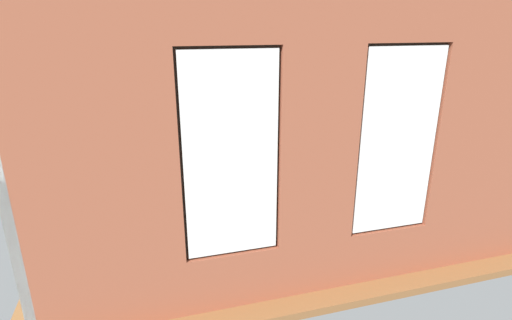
{
  "coord_description": "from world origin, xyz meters",
  "views": [
    {
      "loc": [
        1.81,
        6.18,
        3.09
      ],
      "look_at": [
        0.12,
        0.4,
        1.03
      ],
      "focal_mm": 28.0,
      "sensor_mm": 36.0,
      "label": 1
    }
  ],
  "objects_px": {
    "papasan_chair": "(218,160)",
    "potted_plant_corner_far_left": "(456,207)",
    "candle_jar": "(220,181)",
    "remote_gray": "(253,179)",
    "tv_flatscreen": "(80,186)",
    "potted_plant_foreground_right": "(111,155)",
    "couch_by_window": "(282,240)",
    "couch_left": "(390,184)",
    "media_console": "(86,223)",
    "cup_ceramic": "(207,188)",
    "potted_plant_by_left_couch": "(335,163)",
    "table_plant_small": "(240,181)",
    "potted_plant_beside_window_right": "(192,240)",
    "potted_plant_mid_room_small": "(292,163)",
    "potted_plant_near_tv": "(120,237)",
    "potted_plant_between_couches": "(372,210)",
    "coffee_table": "(232,187)",
    "potted_plant_corner_near_left": "(342,129)"
  },
  "relations": [
    {
      "from": "remote_gray",
      "to": "potted_plant_between_couches",
      "type": "height_order",
      "value": "potted_plant_between_couches"
    },
    {
      "from": "papasan_chair",
      "to": "potted_plant_corner_far_left",
      "type": "height_order",
      "value": "potted_plant_corner_far_left"
    },
    {
      "from": "couch_left",
      "to": "potted_plant_between_couches",
      "type": "height_order",
      "value": "potted_plant_between_couches"
    },
    {
      "from": "cup_ceramic",
      "to": "potted_plant_corner_far_left",
      "type": "relative_size",
      "value": 0.13
    },
    {
      "from": "potted_plant_mid_room_small",
      "to": "papasan_chair",
      "type": "bearing_deg",
      "value": -21.05
    },
    {
      "from": "candle_jar",
      "to": "tv_flatscreen",
      "type": "distance_m",
      "value": 2.26
    },
    {
      "from": "potted_plant_corner_far_left",
      "to": "table_plant_small",
      "type": "bearing_deg",
      "value": -32.12
    },
    {
      "from": "cup_ceramic",
      "to": "tv_flatscreen",
      "type": "bearing_deg",
      "value": 10.7
    },
    {
      "from": "potted_plant_corner_near_left",
      "to": "media_console",
      "type": "bearing_deg",
      "value": 22.29
    },
    {
      "from": "papasan_chair",
      "to": "tv_flatscreen",
      "type": "bearing_deg",
      "value": 39.11
    },
    {
      "from": "tv_flatscreen",
      "to": "papasan_chair",
      "type": "distance_m",
      "value": 3.08
    },
    {
      "from": "remote_gray",
      "to": "candle_jar",
      "type": "bearing_deg",
      "value": 176.89
    },
    {
      "from": "potted_plant_corner_far_left",
      "to": "potted_plant_beside_window_right",
      "type": "bearing_deg",
      "value": 0.0
    },
    {
      "from": "potted_plant_near_tv",
      "to": "coffee_table",
      "type": "bearing_deg",
      "value": -138.39
    },
    {
      "from": "potted_plant_mid_room_small",
      "to": "potted_plant_near_tv",
      "type": "height_order",
      "value": "potted_plant_near_tv"
    },
    {
      "from": "couch_by_window",
      "to": "papasan_chair",
      "type": "distance_m",
      "value": 3.27
    },
    {
      "from": "potted_plant_beside_window_right",
      "to": "potted_plant_foreground_right",
      "type": "bearing_deg",
      "value": -72.83
    },
    {
      "from": "couch_by_window",
      "to": "media_console",
      "type": "relative_size",
      "value": 1.46
    },
    {
      "from": "potted_plant_corner_far_left",
      "to": "potted_plant_foreground_right",
      "type": "bearing_deg",
      "value": -35.3
    },
    {
      "from": "cup_ceramic",
      "to": "potted_plant_between_couches",
      "type": "xyz_separation_m",
      "value": [
        -2.12,
        1.64,
        0.07
      ]
    },
    {
      "from": "table_plant_small",
      "to": "potted_plant_mid_room_small",
      "type": "distance_m",
      "value": 1.68
    },
    {
      "from": "potted_plant_between_couches",
      "to": "cup_ceramic",
      "type": "bearing_deg",
      "value": -37.64
    },
    {
      "from": "candle_jar",
      "to": "remote_gray",
      "type": "bearing_deg",
      "value": -175.87
    },
    {
      "from": "potted_plant_corner_far_left",
      "to": "potted_plant_beside_window_right",
      "type": "xyz_separation_m",
      "value": [
        3.91,
        0.0,
        0.09
      ]
    },
    {
      "from": "remote_gray",
      "to": "couch_left",
      "type": "bearing_deg",
      "value": -22.82
    },
    {
      "from": "potted_plant_between_couches",
      "to": "papasan_chair",
      "type": "bearing_deg",
      "value": -62.97
    },
    {
      "from": "couch_left",
      "to": "potted_plant_mid_room_small",
      "type": "bearing_deg",
      "value": -132.33
    },
    {
      "from": "cup_ceramic",
      "to": "potted_plant_by_left_couch",
      "type": "height_order",
      "value": "cup_ceramic"
    },
    {
      "from": "tv_flatscreen",
      "to": "potted_plant_foreground_right",
      "type": "distance_m",
      "value": 2.14
    },
    {
      "from": "potted_plant_by_left_couch",
      "to": "couch_left",
      "type": "bearing_deg",
      "value": 105.94
    },
    {
      "from": "table_plant_small",
      "to": "potted_plant_corner_far_left",
      "type": "relative_size",
      "value": 0.28
    },
    {
      "from": "couch_by_window",
      "to": "tv_flatscreen",
      "type": "relative_size",
      "value": 2.04
    },
    {
      "from": "remote_gray",
      "to": "potted_plant_near_tv",
      "type": "height_order",
      "value": "potted_plant_near_tv"
    },
    {
      "from": "media_console",
      "to": "potted_plant_by_left_couch",
      "type": "bearing_deg",
      "value": -163.81
    },
    {
      "from": "couch_by_window",
      "to": "cup_ceramic",
      "type": "height_order",
      "value": "couch_by_window"
    },
    {
      "from": "coffee_table",
      "to": "potted_plant_by_left_couch",
      "type": "distance_m",
      "value": 2.58
    },
    {
      "from": "cup_ceramic",
      "to": "potted_plant_by_left_couch",
      "type": "relative_size",
      "value": 0.23
    },
    {
      "from": "couch_left",
      "to": "media_console",
      "type": "bearing_deg",
      "value": -87.08
    },
    {
      "from": "coffee_table",
      "to": "potted_plant_mid_room_small",
      "type": "distance_m",
      "value": 1.7
    },
    {
      "from": "couch_left",
      "to": "remote_gray",
      "type": "xyz_separation_m",
      "value": [
        2.39,
        -0.67,
        0.12
      ]
    },
    {
      "from": "candle_jar",
      "to": "media_console",
      "type": "xyz_separation_m",
      "value": [
        2.14,
        0.6,
        -0.2
      ]
    },
    {
      "from": "table_plant_small",
      "to": "potted_plant_beside_window_right",
      "type": "bearing_deg",
      "value": 59.35
    },
    {
      "from": "cup_ceramic",
      "to": "potted_plant_between_couches",
      "type": "relative_size",
      "value": 0.09
    },
    {
      "from": "tv_flatscreen",
      "to": "couch_by_window",
      "type": "bearing_deg",
      "value": 152.76
    },
    {
      "from": "cup_ceramic",
      "to": "candle_jar",
      "type": "bearing_deg",
      "value": -137.75
    },
    {
      "from": "couch_left",
      "to": "cup_ceramic",
      "type": "xyz_separation_m",
      "value": [
        3.28,
        -0.38,
        0.16
      ]
    },
    {
      "from": "remote_gray",
      "to": "potted_plant_corner_near_left",
      "type": "distance_m",
      "value": 3.0
    },
    {
      "from": "media_console",
      "to": "tv_flatscreen",
      "type": "distance_m",
      "value": 0.6
    },
    {
      "from": "table_plant_small",
      "to": "tv_flatscreen",
      "type": "relative_size",
      "value": 0.23
    },
    {
      "from": "table_plant_small",
      "to": "potted_plant_beside_window_right",
      "type": "height_order",
      "value": "potted_plant_beside_window_right"
    }
  ]
}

